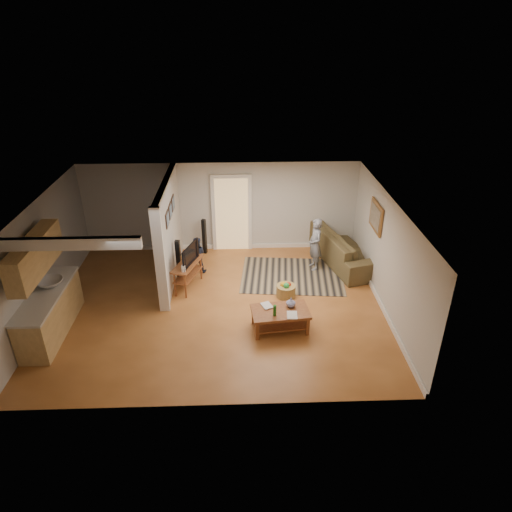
# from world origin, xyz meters

# --- Properties ---
(ground) EXTENTS (7.50, 7.50, 0.00)m
(ground) POSITION_xyz_m (0.00, 0.00, 0.00)
(ground) COLOR brown
(ground) RESTS_ON ground
(room_shell) EXTENTS (7.54, 6.02, 2.52)m
(room_shell) POSITION_xyz_m (-1.07, 0.43, 1.46)
(room_shell) COLOR #BBB9B3
(room_shell) RESTS_ON ground
(area_rug) EXTENTS (2.73, 2.11, 0.01)m
(area_rug) POSITION_xyz_m (1.84, 1.34, 0.01)
(area_rug) COLOR black
(area_rug) RESTS_ON ground
(sofa) EXTENTS (1.79, 2.98, 0.82)m
(sofa) POSITION_xyz_m (3.30, 2.15, 0.00)
(sofa) COLOR #4B3C25
(sofa) RESTS_ON ground
(coffee_table) EXTENTS (1.26, 0.82, 0.71)m
(coffee_table) POSITION_xyz_m (1.35, -0.88, 0.36)
(coffee_table) COLOR #5E2216
(coffee_table) RESTS_ON ground
(tv_console) EXTENTS (0.73, 1.14, 0.92)m
(tv_console) POSITION_xyz_m (-0.74, 0.86, 0.61)
(tv_console) COLOR #5E2216
(tv_console) RESTS_ON ground
(speaker_left) EXTENTS (0.12, 0.12, 1.11)m
(speaker_left) POSITION_xyz_m (-1.00, 1.20, 0.56)
(speaker_left) COLOR black
(speaker_left) RESTS_ON ground
(speaker_right) EXTENTS (0.13, 0.13, 1.01)m
(speaker_right) POSITION_xyz_m (-0.47, 2.70, 0.51)
(speaker_right) COLOR black
(speaker_right) RESTS_ON ground
(toy_basket) EXTENTS (0.45, 0.45, 0.40)m
(toy_basket) POSITION_xyz_m (1.58, 0.37, 0.17)
(toy_basket) COLOR olive
(toy_basket) RESTS_ON ground
(child) EXTENTS (0.43, 0.57, 1.40)m
(child) POSITION_xyz_m (2.45, 1.71, 0.00)
(child) COLOR slate
(child) RESTS_ON ground
(toddler) EXTENTS (0.47, 0.37, 0.96)m
(toddler) POSITION_xyz_m (-0.60, 1.65, 0.00)
(toddler) COLOR #202A44
(toddler) RESTS_ON ground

